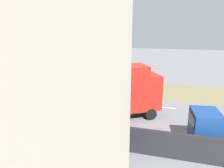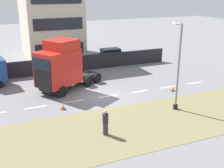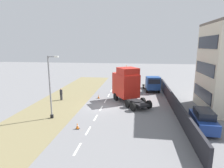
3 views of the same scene
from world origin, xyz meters
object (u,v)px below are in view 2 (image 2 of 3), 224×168
Objects in this scene: lamp_post at (178,72)px; traffic_cone_lead at (173,88)px; parked_car at (110,56)px; pedestrian at (105,123)px; lorry_cab at (60,66)px; traffic_cone_trailing at (63,106)px.

lamp_post is 5.06m from traffic_cone_lead.
lamp_post is at bearing 147.63° from traffic_cone_lead.
parked_car is 2.51× the size of pedestrian.
lorry_cab is 10.73m from traffic_cone_lead.
lorry_cab is 3.96× the size of pedestrian.
parked_car is at bearing -77.85° from lorry_cab.
traffic_cone_lead is at bearing -89.22° from traffic_cone_trailing.
traffic_cone_lead is (-4.10, -9.68, -2.14)m from lorry_cab.
lamp_post reaches higher than traffic_cone_lead.
lorry_cab is at bearing 67.03° from traffic_cone_lead.
traffic_cone_trailing is (-4.25, 0.91, -2.14)m from lorry_cab.
lorry_cab is at bearing 136.89° from parked_car.
parked_car is 15.54m from lamp_post.
parked_car is (7.72, -8.13, -1.48)m from lorry_cab.
parked_car reaches higher than traffic_cone_lead.
pedestrian reaches higher than traffic_cone_trailing.
parked_car is 15.02m from traffic_cone_trailing.
traffic_cone_trailing is at bearing 146.28° from parked_car.
lorry_cab is at bearing -12.14° from traffic_cone_trailing.
lorry_cab is 4.84m from traffic_cone_trailing.
traffic_cone_lead is (-11.83, -1.54, -0.67)m from parked_car.
lorry_cab reaches higher than traffic_cone_trailing.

